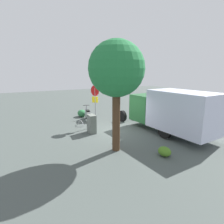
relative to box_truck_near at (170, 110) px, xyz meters
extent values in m
plane|color=#49524E|center=(2.22, 2.74, -1.59)|extent=(60.00, 60.00, 0.00)
cylinder|color=black|center=(-0.53, -0.96, -1.14)|extent=(0.91, 0.27, 0.90)
cylinder|color=black|center=(-0.58, 0.93, -1.14)|extent=(0.91, 0.27, 0.90)
cylinder|color=black|center=(4.03, -0.84, -1.14)|extent=(0.91, 0.27, 0.90)
cylinder|color=black|center=(3.97, 1.06, -1.14)|extent=(0.91, 0.27, 0.90)
cube|color=silver|center=(-0.96, -0.03, 0.07)|extent=(4.12, 2.31, 2.42)
cube|color=#266531|center=(2.07, 0.06, -0.19)|extent=(1.86, 2.15, 1.90)
cube|color=black|center=(2.07, 0.06, 0.41)|extent=(1.87, 1.99, 0.60)
cylinder|color=black|center=(6.33, 3.26, -1.31)|extent=(0.57, 0.22, 0.56)
cylinder|color=black|center=(5.11, 3.53, -1.31)|extent=(0.57, 0.22, 0.56)
cube|color=silver|center=(5.67, 3.41, -1.03)|extent=(1.14, 0.55, 0.48)
cube|color=black|center=(5.57, 3.43, -0.76)|extent=(0.69, 0.41, 0.12)
cylinder|color=slate|center=(6.28, 3.27, -0.76)|extent=(0.29, 0.13, 0.69)
cylinder|color=black|center=(6.28, 3.27, -0.41)|extent=(0.16, 0.55, 0.04)
cylinder|color=#9E9EA3|center=(3.69, 3.60, -0.15)|extent=(0.08, 0.08, 2.87)
cylinder|color=red|center=(3.69, 3.62, 1.09)|extent=(0.71, 0.32, 0.76)
cube|color=yellow|center=(3.69, 3.62, 0.45)|extent=(0.33, 0.33, 0.44)
cylinder|color=#47301E|center=(-0.53, 4.41, 0.00)|extent=(0.40, 0.40, 3.19)
sphere|color=#22753B|center=(-0.53, 4.41, 2.55)|extent=(2.72, 2.72, 2.72)
cube|color=slate|center=(2.64, 4.39, -0.98)|extent=(0.82, 0.49, 1.23)
torus|color=#B7B7BC|center=(4.56, 4.44, -1.59)|extent=(0.85, 0.11, 0.85)
ellipsoid|color=#2E7440|center=(7.15, 3.36, -1.27)|extent=(0.93, 0.76, 0.63)
ellipsoid|color=#4A7B22|center=(-2.30, 2.73, -1.36)|extent=(0.68, 0.55, 0.46)
camera|label=1|loc=(-8.04, 9.00, 2.41)|focal=28.97mm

